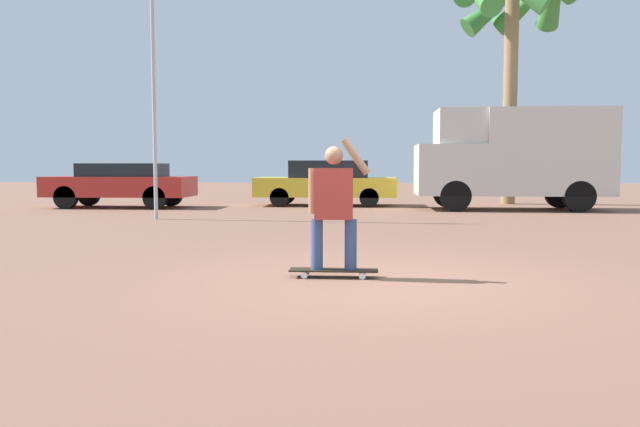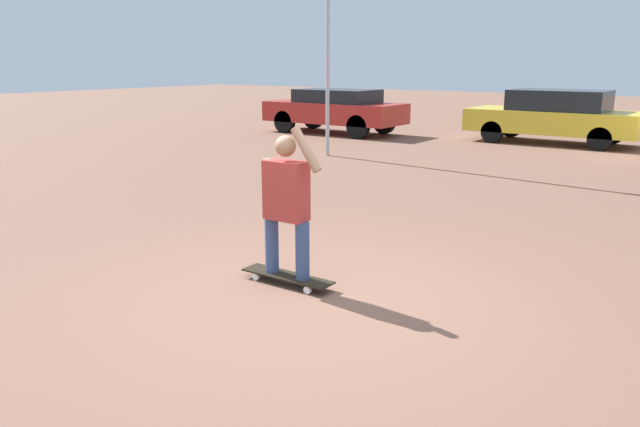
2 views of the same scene
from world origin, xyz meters
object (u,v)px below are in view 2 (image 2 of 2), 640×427
at_px(parked_car_yellow, 555,116).
at_px(skateboard, 287,277).
at_px(person_skateboarder, 286,198).
at_px(parked_car_red, 335,109).

bearing_deg(parked_car_yellow, skateboard, -85.88).
distance_m(skateboard, person_skateboarder, 0.81).
height_order(parked_car_yellow, parked_car_red, parked_car_yellow).
bearing_deg(parked_car_red, parked_car_yellow, 12.70).
relative_size(skateboard, person_skateboarder, 0.67).
xyz_separation_m(person_skateboarder, parked_car_red, (-7.21, 11.55, -0.15)).
bearing_deg(parked_car_red, skateboard, -58.02).
height_order(person_skateboarder, parked_car_red, person_skateboarder).
distance_m(person_skateboarder, parked_car_yellow, 13.00).
distance_m(skateboard, parked_car_red, 13.63).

